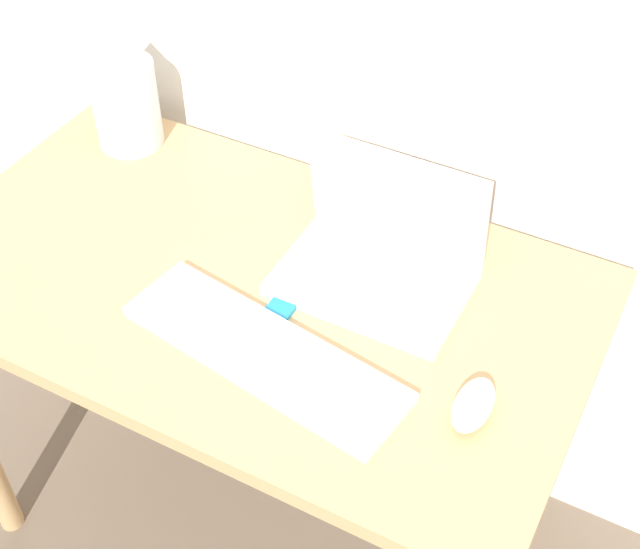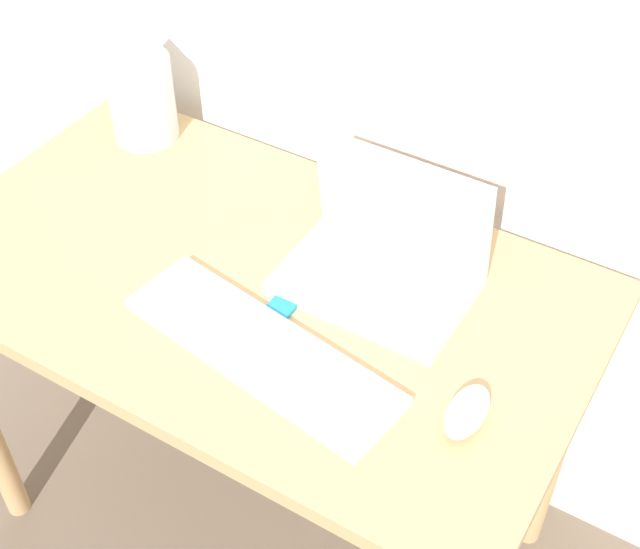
{
  "view_description": "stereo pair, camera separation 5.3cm",
  "coord_description": "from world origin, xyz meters",
  "px_view_note": "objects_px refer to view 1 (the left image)",
  "views": [
    {
      "loc": [
        0.59,
        -0.55,
        1.78
      ],
      "look_at": [
        0.15,
        0.29,
        0.86
      ],
      "focal_mm": 50.0,
      "sensor_mm": 36.0,
      "label": 1
    },
    {
      "loc": [
        0.64,
        -0.53,
        1.78
      ],
      "look_at": [
        0.15,
        0.29,
        0.86
      ],
      "focal_mm": 50.0,
      "sensor_mm": 36.0,
      "label": 2
    }
  ],
  "objects_px": {
    "laptop": "(381,254)",
    "mp3_player": "(283,306)",
    "mouse": "(473,405)",
    "vase": "(123,89)",
    "keyboard": "(264,352)"
  },
  "relations": [
    {
      "from": "laptop",
      "to": "mp3_player",
      "type": "distance_m",
      "value": 0.18
    },
    {
      "from": "mouse",
      "to": "vase",
      "type": "height_order",
      "value": "vase"
    },
    {
      "from": "laptop",
      "to": "mouse",
      "type": "bearing_deg",
      "value": -39.18
    },
    {
      "from": "laptop",
      "to": "vase",
      "type": "bearing_deg",
      "value": 168.63
    },
    {
      "from": "keyboard",
      "to": "mp3_player",
      "type": "height_order",
      "value": "keyboard"
    },
    {
      "from": "vase",
      "to": "keyboard",
      "type": "bearing_deg",
      "value": -35.01
    },
    {
      "from": "keyboard",
      "to": "mouse",
      "type": "distance_m",
      "value": 0.32
    },
    {
      "from": "laptop",
      "to": "keyboard",
      "type": "distance_m",
      "value": 0.26
    },
    {
      "from": "mouse",
      "to": "vase",
      "type": "bearing_deg",
      "value": 159.36
    },
    {
      "from": "vase",
      "to": "mp3_player",
      "type": "xyz_separation_m",
      "value": [
        0.49,
        -0.26,
        -0.11
      ]
    },
    {
      "from": "vase",
      "to": "mp3_player",
      "type": "bearing_deg",
      "value": -27.75
    },
    {
      "from": "mouse",
      "to": "mp3_player",
      "type": "distance_m",
      "value": 0.35
    },
    {
      "from": "mouse",
      "to": "mp3_player",
      "type": "bearing_deg",
      "value": 170.71
    },
    {
      "from": "mouse",
      "to": "laptop",
      "type": "bearing_deg",
      "value": 140.82
    },
    {
      "from": "laptop",
      "to": "mouse",
      "type": "xyz_separation_m",
      "value": [
        0.24,
        -0.19,
        -0.03
      ]
    }
  ]
}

